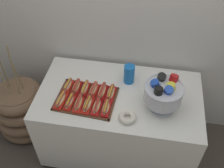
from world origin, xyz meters
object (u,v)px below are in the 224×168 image
hot_dog_4 (97,106)px  hot_dog_8 (85,89)px  hot_dog_0 (61,100)px  hot_dog_6 (68,86)px  hot_dog_1 (70,102)px  buffet_table (119,120)px  hot_dog_11 (111,93)px  hot_dog_9 (93,90)px  floor_vase (22,110)px  hot_dog_10 (102,91)px  hot_dog_3 (87,105)px  punch_bowl (163,93)px  serving_tray (86,99)px  hot_dog_7 (76,87)px  cup_stack (129,74)px  hot_dog_2 (78,103)px  hot_dog_5 (106,108)px  donut (127,117)px

hot_dog_4 → hot_dog_8: size_ratio=0.98×
hot_dog_0 → hot_dog_6: bearing=86.4°
hot_dog_8 → hot_dog_4: bearing=-51.3°
hot_dog_8 → hot_dog_1: bearing=-118.0°
buffet_table → hot_dog_11: size_ratio=7.57×
hot_dog_8 → hot_dog_9: size_ratio=1.00×
floor_vase → hot_dog_0: bearing=-23.0°
floor_vase → hot_dog_8: (0.72, -0.08, 0.52)m
hot_dog_1 → hot_dog_9: 0.22m
hot_dog_6 → hot_dog_10: hot_dog_10 is taller
hot_dog_1 → hot_dog_3: hot_dog_3 is taller
punch_bowl → serving_tray: bearing=-177.9°
hot_dog_7 → hot_dog_8: size_ratio=1.01×
floor_vase → cup_stack: 1.22m
floor_vase → hot_dog_8: 0.89m
hot_dog_2 → hot_dog_5: 0.23m
hot_dog_3 → hot_dog_2: bearing=176.4°
buffet_table → hot_dog_2: (-0.30, -0.18, 0.39)m
hot_dog_8 → donut: hot_dog_8 is taller
hot_dog_6 → donut: size_ratio=1.16×
serving_tray → hot_dog_8: hot_dog_8 is taller
hot_dog_8 → serving_tray: bearing=-69.1°
hot_dog_7 → hot_dog_9: (0.15, -0.01, 0.00)m
hot_dog_7 → hot_dog_9: size_ratio=1.02×
hot_dog_6 → hot_dog_7: bearing=-3.6°
buffet_table → hot_dog_5: (-0.08, -0.20, 0.39)m
hot_dog_9 → cup_stack: (0.28, 0.19, 0.05)m
hot_dog_1 → hot_dog_3: 0.15m
floor_vase → donut: (1.11, -0.31, 0.51)m
hot_dog_6 → hot_dog_10: (0.30, -0.02, 0.00)m
buffet_table → hot_dog_0: 0.62m
hot_dog_5 → hot_dog_6: hot_dog_5 is taller
hot_dog_4 → hot_dog_9: bearing=110.9°
hot_dog_2 → hot_dog_3: (0.07, -0.00, 0.00)m
hot_dog_2 → hot_dog_5: hot_dog_5 is taller
hot_dog_1 → cup_stack: bearing=38.2°
hot_dog_5 → punch_bowl: 0.46m
hot_dog_0 → punch_bowl: bearing=6.6°
hot_dog_1 → cup_stack: (0.44, 0.34, 0.05)m
hot_dog_9 → serving_tray: bearing=-118.0°
hot_dog_2 → hot_dog_11: size_ratio=0.96×
hot_dog_5 → cup_stack: (0.14, 0.36, 0.05)m
hot_dog_0 → hot_dog_1: size_ratio=1.09×
hot_dog_7 → serving_tray: bearing=-39.8°
serving_tray → hot_dog_7: bearing=140.2°
hot_dog_10 → hot_dog_11: (0.07, -0.00, -0.00)m
buffet_table → punch_bowl: bearing=-13.1°
floor_vase → hot_dog_0: 0.80m
buffet_table → hot_dog_10: (-0.14, -0.03, 0.39)m
serving_tray → hot_dog_4: 0.14m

